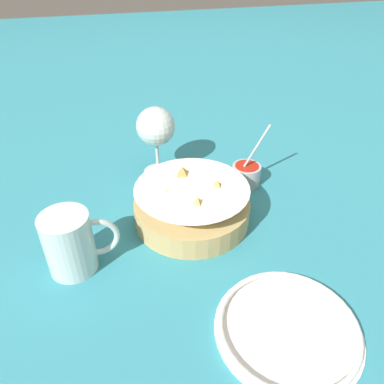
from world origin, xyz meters
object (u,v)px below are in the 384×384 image
(food_basket, at_px, (192,205))
(wine_glass, at_px, (156,128))
(sauce_cup, at_px, (246,173))
(side_plate, at_px, (288,328))
(beer_mug, at_px, (71,245))

(food_basket, bearing_deg, wine_glass, 99.84)
(sauce_cup, xyz_separation_m, side_plate, (-0.07, -0.34, -0.02))
(beer_mug, bearing_deg, sauce_cup, 24.12)
(sauce_cup, height_order, wine_glass, wine_glass)
(food_basket, height_order, wine_glass, wine_glass)
(food_basket, bearing_deg, beer_mug, -162.16)
(sauce_cup, xyz_separation_m, wine_glass, (-0.17, 0.09, 0.08))
(food_basket, relative_size, sauce_cup, 1.59)
(beer_mug, height_order, side_plate, beer_mug)
(wine_glass, height_order, beer_mug, wine_glass)
(wine_glass, xyz_separation_m, side_plate, (0.10, -0.43, -0.10))
(sauce_cup, distance_m, wine_glass, 0.21)
(wine_glass, height_order, side_plate, wine_glass)
(food_basket, relative_size, wine_glass, 1.39)
(wine_glass, bearing_deg, food_basket, -80.16)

